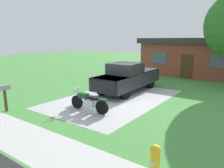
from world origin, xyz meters
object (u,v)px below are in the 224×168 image
at_px(mailbox, 4,91).
at_px(pickup_truck, 129,77).
at_px(fire_hydrant, 155,162).
at_px(motorcycle, 89,102).
at_px(neighbor_house, 195,56).

bearing_deg(mailbox, pickup_truck, 69.65).
distance_m(fire_hydrant, mailbox, 7.89).
bearing_deg(mailbox, motorcycle, 35.80).
xyz_separation_m(motorcycle, mailbox, (-3.19, -2.30, 0.51)).
distance_m(pickup_truck, fire_hydrant, 9.12).
xyz_separation_m(pickup_truck, fire_hydrant, (5.28, -7.42, -0.53)).
bearing_deg(motorcycle, mailbox, -144.20).
distance_m(motorcycle, neighbor_house, 14.09).
relative_size(pickup_truck, fire_hydrant, 6.52).
relative_size(motorcycle, neighbor_house, 0.23).
relative_size(pickup_truck, mailbox, 4.50).
distance_m(motorcycle, fire_hydrant, 5.44).
bearing_deg(fire_hydrant, mailbox, 176.40).
bearing_deg(neighbor_house, mailbox, -104.59).
height_order(motorcycle, pickup_truck, pickup_truck).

